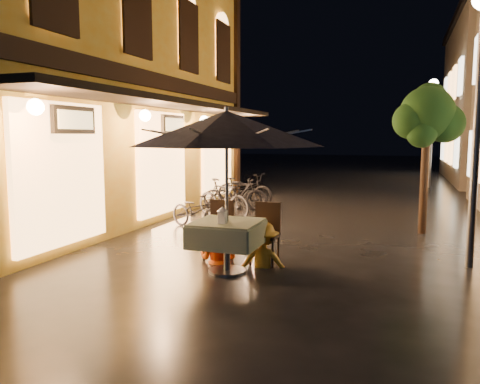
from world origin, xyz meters
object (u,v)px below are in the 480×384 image
at_px(cafe_table, 227,234).
at_px(patio_umbrella, 227,129).
at_px(streetlamp_near, 480,77).
at_px(table_lantern, 222,214).
at_px(person_yellow, 263,224).
at_px(bicycle_0, 196,211).
at_px(person_orange, 218,219).

xyz_separation_m(cafe_table, patio_umbrella, (0.00, -0.00, 1.56)).
height_order(streetlamp_near, table_lantern, streetlamp_near).
distance_m(table_lantern, person_yellow, 0.85).
xyz_separation_m(cafe_table, table_lantern, (0.00, -0.18, 0.33)).
bearing_deg(patio_umbrella, bicycle_0, 122.09).
relative_size(cafe_table, patio_umbrella, 0.35).
xyz_separation_m(patio_umbrella, person_orange, (-0.36, 0.55, -1.44)).
height_order(patio_umbrella, bicycle_0, patio_umbrella).
height_order(table_lantern, person_orange, person_orange).
xyz_separation_m(cafe_table, bicycle_0, (-1.82, 2.90, -0.19)).
bearing_deg(bicycle_0, person_orange, -126.09).
height_order(table_lantern, bicycle_0, table_lantern).
bearing_deg(table_lantern, cafe_table, 90.00).
height_order(streetlamp_near, patio_umbrella, streetlamp_near).
distance_m(cafe_table, person_orange, 0.67).
bearing_deg(streetlamp_near, table_lantern, -154.38).
bearing_deg(bicycle_0, person_yellow, -114.80).
height_order(cafe_table, patio_umbrella, patio_umbrella).
distance_m(streetlamp_near, person_orange, 4.54).
distance_m(person_yellow, bicycle_0, 3.28).
bearing_deg(person_orange, bicycle_0, -53.66).
bearing_deg(cafe_table, person_yellow, 51.20).
xyz_separation_m(streetlamp_near, patio_umbrella, (-3.49, -1.49, -0.77)).
bearing_deg(streetlamp_near, person_yellow, -162.40).
relative_size(streetlamp_near, person_orange, 3.00).
bearing_deg(person_yellow, patio_umbrella, 39.10).
height_order(cafe_table, bicycle_0, bicycle_0).
relative_size(cafe_table, table_lantern, 3.96).
xyz_separation_m(person_orange, bicycle_0, (-1.46, 2.35, -0.31)).
height_order(cafe_table, table_lantern, table_lantern).
bearing_deg(person_yellow, bicycle_0, -59.00).
distance_m(table_lantern, bicycle_0, 3.61).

